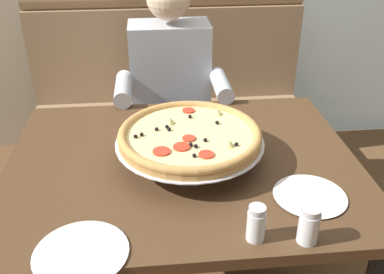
# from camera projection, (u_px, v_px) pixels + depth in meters

# --- Properties ---
(booth_bench) EXTENTS (1.58, 0.78, 1.13)m
(booth_bench) POSITION_uv_depth(u_px,v_px,m) (170.00, 122.00, 2.56)
(booth_bench) COLOR #937556
(booth_bench) RESTS_ON ground_plane
(dining_table) EXTENTS (1.25, 0.99, 0.74)m
(dining_table) POSITION_uv_depth(u_px,v_px,m) (183.00, 180.00, 1.60)
(dining_table) COLOR #4C331E
(dining_table) RESTS_ON ground_plane
(diner_main) EXTENTS (0.54, 0.64, 1.27)m
(diner_main) POSITION_uv_depth(u_px,v_px,m) (172.00, 91.00, 2.18)
(diner_main) COLOR #2D3342
(diner_main) RESTS_ON ground_plane
(pizza) EXTENTS (0.52, 0.52, 0.13)m
(pizza) POSITION_uv_depth(u_px,v_px,m) (190.00, 136.00, 1.52)
(pizza) COLOR silver
(pizza) RESTS_ON dining_table
(shaker_oregano) EXTENTS (0.06, 0.06, 0.11)m
(shaker_oregano) POSITION_uv_depth(u_px,v_px,m) (309.00, 227.00, 1.18)
(shaker_oregano) COLOR white
(shaker_oregano) RESTS_ON dining_table
(shaker_parmesan) EXTENTS (0.05, 0.05, 0.11)m
(shaker_parmesan) POSITION_uv_depth(u_px,v_px,m) (256.00, 225.00, 1.19)
(shaker_parmesan) COLOR white
(shaker_parmesan) RESTS_ON dining_table
(plate_near_left) EXTENTS (0.26, 0.26, 0.02)m
(plate_near_left) POSITION_uv_depth(u_px,v_px,m) (81.00, 251.00, 1.16)
(plate_near_left) COLOR white
(plate_near_left) RESTS_ON dining_table
(plate_near_right) EXTENTS (0.23, 0.23, 0.02)m
(plate_near_right) POSITION_uv_depth(u_px,v_px,m) (310.00, 194.00, 1.38)
(plate_near_right) COLOR white
(plate_near_right) RESTS_ON dining_table
(patio_chair) EXTENTS (0.43, 0.43, 0.86)m
(patio_chair) POSITION_uv_depth(u_px,v_px,m) (307.00, 35.00, 3.67)
(patio_chair) COLOR black
(patio_chair) RESTS_ON ground_plane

